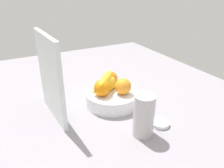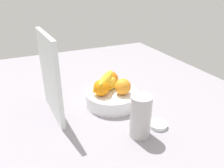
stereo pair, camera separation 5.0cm
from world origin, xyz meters
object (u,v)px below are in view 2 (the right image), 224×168
Objects in this scene: orange_front_left at (123,87)px; thermos_tumbler at (141,116)px; cutting_board at (50,76)px; jar_lid at (158,125)px; orange_front_right at (111,79)px; orange_center at (101,88)px; banana_bunch at (107,82)px; fruit_bowl at (112,97)px.

orange_front_left is 22.45cm from thermos_tumbler.
cutting_board is 4.83× the size of jar_lid.
orange_front_right is at bearing 6.10° from orange_front_left.
orange_front_right is at bearing -48.31° from orange_center.
orange_front_left and orange_front_right have the same top height.
orange_front_left is at bearing -108.04° from orange_center.
orange_front_left is 10.46cm from orange_front_right.
orange_center reaches higher than jar_lid.
orange_front_left is 32.39cm from cutting_board.
thermos_tumbler is at bearing 175.17° from orange_front_right.
cutting_board reaches higher than banana_bunch.
thermos_tumbler reaches higher than orange_front_right.
thermos_tumbler is (-28.38, -1.19, -2.13)cm from banana_bunch.
thermos_tumbler reaches higher than orange_front_left.
orange_front_right is 1.01× the size of jar_lid.
orange_center reaches higher than fruit_bowl.
orange_front_left is 9.85cm from orange_center.
thermos_tumbler is (-32.45, 2.74, -1.70)cm from orange_front_right.
orange_front_left and orange_center have the same top height.
orange_front_left is 8.10cm from banana_bunch.
fruit_bowl is 9.12cm from orange_center.
cutting_board is at bearing 52.75° from jar_lid.
cutting_board reaches higher than fruit_bowl.
thermos_tumbler is at bearing 170.08° from orange_front_left.
cutting_board is (3.96, 21.27, 7.84)cm from orange_center.
fruit_bowl is at bearing 20.74° from jar_lid.
cutting_board reaches higher than jar_lid.
banana_bunch reaches higher than orange_front_left.
orange_center is (-7.35, 8.25, 0.00)cm from orange_front_right.
jar_lid is (-27.75, -36.49, -17.22)cm from cutting_board.
orange_front_left is at bearing -139.39° from fruit_bowl.
cutting_board is 2.13× the size of thermos_tumbler.
cutting_board is (-3.39, 29.52, 7.84)cm from orange_front_right.
orange_front_left is 1.00× the size of orange_front_right.
thermos_tumbler is at bearing -140.85° from cutting_board.
jar_lid is (-20.74, -5.86, -9.38)cm from orange_front_left.
banana_bunch reaches higher than orange_center.
thermos_tumbler is at bearing -177.61° from banana_bunch.
jar_lid is at bearing -130.76° from cutting_board.
fruit_bowl is 26.75cm from thermos_tumbler.
orange_front_right is at bearing -43.98° from banana_bunch.
jar_lid is (-27.07, -10.90, -9.82)cm from banana_bunch.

